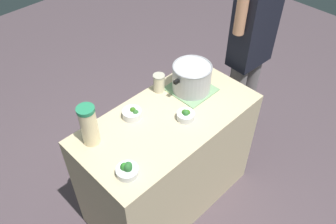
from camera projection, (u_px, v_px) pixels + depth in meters
The scene contains 10 objects.
ground_plane at pixel (168, 196), 2.97m from camera, with size 8.00×8.00×0.00m, color #514349.
counter_slab at pixel (168, 161), 2.64m from camera, with size 1.28×0.65×0.94m, color beige.
dish_cloth at pixel (191, 89), 2.52m from camera, with size 0.29×0.30×0.01m, color #7CA776.
cooking_pot at pixel (192, 77), 2.45m from camera, with size 0.35×0.28×0.20m.
lemonade_pitcher at pixel (89, 125), 2.07m from camera, with size 0.11×0.11×0.28m.
mason_jar at pixel (159, 83), 2.47m from camera, with size 0.09×0.09×0.14m.
broccoli_bowl_front at pixel (186, 115), 2.29m from camera, with size 0.12×0.12×0.08m.
broccoli_bowl_center at pixel (127, 170), 1.97m from camera, with size 0.13×0.13×0.08m.
broccoli_bowl_back at pixel (132, 114), 2.30m from camera, with size 0.13×0.13×0.07m.
person_cook at pixel (249, 55), 2.78m from camera, with size 0.50×0.22×1.77m.
Camera 1 is at (-1.16, -1.17, 2.57)m, focal length 37.18 mm.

